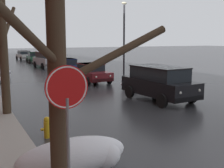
{
  "coord_description": "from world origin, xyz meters",
  "views": [
    {
      "loc": [
        -6.33,
        -3.79,
        3.24
      ],
      "look_at": [
        -0.81,
        6.8,
        1.37
      ],
      "focal_mm": 46.13,
      "sensor_mm": 36.0,
      "label": 1
    }
  ],
  "objects_px": {
    "sedan_darkblue_parked_kerbside_mid": "(67,66)",
    "stop_sign_at_corner": "(67,102)",
    "bare_tree_second_along_sidewalk": "(3,41)",
    "sedan_maroon_parked_kerbside_close": "(91,72)",
    "bare_tree_at_the_corner": "(63,70)",
    "suv_silver_parked_far_down_block": "(47,59)",
    "street_lamp_post": "(124,37)",
    "sedan_green_queued_behind_truck": "(35,57)",
    "suv_black_approaching_near_lane": "(159,82)",
    "sedan_white_at_far_intersection": "(24,55)",
    "fire_hydrant": "(47,127)"
  },
  "relations": [
    {
      "from": "sedan_white_at_far_intersection",
      "to": "stop_sign_at_corner",
      "type": "xyz_separation_m",
      "value": [
        -7.04,
        -41.32,
        1.43
      ]
    },
    {
      "from": "stop_sign_at_corner",
      "to": "street_lamp_post",
      "type": "bearing_deg",
      "value": 56.94
    },
    {
      "from": "sedan_darkblue_parked_kerbside_mid",
      "to": "street_lamp_post",
      "type": "height_order",
      "value": "street_lamp_post"
    },
    {
      "from": "sedan_darkblue_parked_kerbside_mid",
      "to": "bare_tree_at_the_corner",
      "type": "bearing_deg",
      "value": -108.87
    },
    {
      "from": "bare_tree_second_along_sidewalk",
      "to": "sedan_darkblue_parked_kerbside_mid",
      "type": "bearing_deg",
      "value": 61.48
    },
    {
      "from": "bare_tree_second_along_sidewalk",
      "to": "sedan_white_at_far_intersection",
      "type": "relative_size",
      "value": 1.6
    },
    {
      "from": "sedan_maroon_parked_kerbside_close",
      "to": "sedan_darkblue_parked_kerbside_mid",
      "type": "xyz_separation_m",
      "value": [
        0.17,
        6.08,
        -0.0
      ]
    },
    {
      "from": "sedan_green_queued_behind_truck",
      "to": "suv_silver_parked_far_down_block",
      "type": "bearing_deg",
      "value": -93.05
    },
    {
      "from": "sedan_maroon_parked_kerbside_close",
      "to": "street_lamp_post",
      "type": "relative_size",
      "value": 0.66
    },
    {
      "from": "bare_tree_second_along_sidewalk",
      "to": "street_lamp_post",
      "type": "height_order",
      "value": "bare_tree_second_along_sidewalk"
    },
    {
      "from": "street_lamp_post",
      "to": "sedan_green_queued_behind_truck",
      "type": "bearing_deg",
      "value": 96.39
    },
    {
      "from": "sedan_darkblue_parked_kerbside_mid",
      "to": "sedan_green_queued_behind_truck",
      "type": "bearing_deg",
      "value": 89.1
    },
    {
      "from": "sedan_green_queued_behind_truck",
      "to": "sedan_darkblue_parked_kerbside_mid",
      "type": "bearing_deg",
      "value": -90.9
    },
    {
      "from": "sedan_darkblue_parked_kerbside_mid",
      "to": "sedan_green_queued_behind_truck",
      "type": "relative_size",
      "value": 0.99
    },
    {
      "from": "suv_black_approaching_near_lane",
      "to": "stop_sign_at_corner",
      "type": "distance_m",
      "value": 10.76
    },
    {
      "from": "sedan_darkblue_parked_kerbside_mid",
      "to": "street_lamp_post",
      "type": "relative_size",
      "value": 0.65
    },
    {
      "from": "sedan_darkblue_parked_kerbside_mid",
      "to": "stop_sign_at_corner",
      "type": "bearing_deg",
      "value": -108.7
    },
    {
      "from": "stop_sign_at_corner",
      "to": "sedan_maroon_parked_kerbside_close",
      "type": "bearing_deg",
      "value": 65.1
    },
    {
      "from": "bare_tree_second_along_sidewalk",
      "to": "suv_silver_parked_far_down_block",
      "type": "height_order",
      "value": "bare_tree_second_along_sidewalk"
    },
    {
      "from": "bare_tree_at_the_corner",
      "to": "sedan_white_at_far_intersection",
      "type": "distance_m",
      "value": 41.55
    },
    {
      "from": "bare_tree_at_the_corner",
      "to": "suv_black_approaching_near_lane",
      "type": "bearing_deg",
      "value": 43.33
    },
    {
      "from": "suv_silver_parked_far_down_block",
      "to": "sedan_maroon_parked_kerbside_close",
      "type": "bearing_deg",
      "value": -89.91
    },
    {
      "from": "suv_silver_parked_far_down_block",
      "to": "stop_sign_at_corner",
      "type": "distance_m",
      "value": 28.68
    },
    {
      "from": "sedan_green_queued_behind_truck",
      "to": "street_lamp_post",
      "type": "xyz_separation_m",
      "value": [
        2.31,
        -20.63,
        2.62
      ]
    },
    {
      "from": "sedan_darkblue_parked_kerbside_mid",
      "to": "fire_hydrant",
      "type": "relative_size",
      "value": 5.52
    },
    {
      "from": "sedan_white_at_far_intersection",
      "to": "sedan_maroon_parked_kerbside_close",
      "type": "bearing_deg",
      "value": -90.11
    },
    {
      "from": "sedan_green_queued_behind_truck",
      "to": "sedan_white_at_far_intersection",
      "type": "bearing_deg",
      "value": 93.39
    },
    {
      "from": "sedan_white_at_far_intersection",
      "to": "street_lamp_post",
      "type": "xyz_separation_m",
      "value": [
        2.65,
        -26.42,
        2.62
      ]
    },
    {
      "from": "bare_tree_at_the_corner",
      "to": "suv_silver_parked_far_down_block",
      "type": "distance_m",
      "value": 28.3
    },
    {
      "from": "bare_tree_second_along_sidewalk",
      "to": "sedan_maroon_parked_kerbside_close",
      "type": "bearing_deg",
      "value": 45.52
    },
    {
      "from": "bare_tree_at_the_corner",
      "to": "sedan_green_queued_behind_truck",
      "type": "bearing_deg",
      "value": 78.23
    },
    {
      "from": "stop_sign_at_corner",
      "to": "sedan_white_at_far_intersection",
      "type": "bearing_deg",
      "value": 80.33
    },
    {
      "from": "sedan_darkblue_parked_kerbside_mid",
      "to": "fire_hydrant",
      "type": "height_order",
      "value": "sedan_darkblue_parked_kerbside_mid"
    },
    {
      "from": "street_lamp_post",
      "to": "bare_tree_second_along_sidewalk",
      "type": "bearing_deg",
      "value": -144.32
    },
    {
      "from": "bare_tree_second_along_sidewalk",
      "to": "sedan_darkblue_parked_kerbside_mid",
      "type": "relative_size",
      "value": 1.63
    },
    {
      "from": "sedan_darkblue_parked_kerbside_mid",
      "to": "stop_sign_at_corner",
      "type": "xyz_separation_m",
      "value": [
        -7.16,
        -21.14,
        1.43
      ]
    },
    {
      "from": "fire_hydrant",
      "to": "sedan_white_at_far_intersection",
      "type": "bearing_deg",
      "value": 80.36
    },
    {
      "from": "sedan_white_at_far_intersection",
      "to": "street_lamp_post",
      "type": "height_order",
      "value": "street_lamp_post"
    },
    {
      "from": "sedan_darkblue_parked_kerbside_mid",
      "to": "bare_tree_second_along_sidewalk",
      "type": "bearing_deg",
      "value": -118.52
    },
    {
      "from": "fire_hydrant",
      "to": "street_lamp_post",
      "type": "bearing_deg",
      "value": 49.48
    },
    {
      "from": "sedan_white_at_far_intersection",
      "to": "fire_hydrant",
      "type": "height_order",
      "value": "sedan_white_at_far_intersection"
    },
    {
      "from": "bare_tree_at_the_corner",
      "to": "sedan_darkblue_parked_kerbside_mid",
      "type": "bearing_deg",
      "value": 71.13
    },
    {
      "from": "suv_black_approaching_near_lane",
      "to": "sedan_darkblue_parked_kerbside_mid",
      "type": "xyz_separation_m",
      "value": [
        -0.45,
        13.63,
        -0.24
      ]
    },
    {
      "from": "sedan_green_queued_behind_truck",
      "to": "sedan_white_at_far_intersection",
      "type": "relative_size",
      "value": 1.0
    },
    {
      "from": "sedan_maroon_parked_kerbside_close",
      "to": "fire_hydrant",
      "type": "xyz_separation_m",
      "value": [
        -6.21,
        -10.6,
        -0.39
      ]
    },
    {
      "from": "bare_tree_at_the_corner",
      "to": "suv_silver_parked_far_down_block",
      "type": "relative_size",
      "value": 1.26
    },
    {
      "from": "sedan_maroon_parked_kerbside_close",
      "to": "sedan_green_queued_behind_truck",
      "type": "height_order",
      "value": "same"
    },
    {
      "from": "sedan_white_at_far_intersection",
      "to": "bare_tree_second_along_sidewalk",
      "type": "bearing_deg",
      "value": -101.95
    },
    {
      "from": "suv_black_approaching_near_lane",
      "to": "sedan_darkblue_parked_kerbside_mid",
      "type": "height_order",
      "value": "suv_black_approaching_near_lane"
    },
    {
      "from": "sedan_darkblue_parked_kerbside_mid",
      "to": "street_lamp_post",
      "type": "distance_m",
      "value": 7.23
    }
  ]
}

